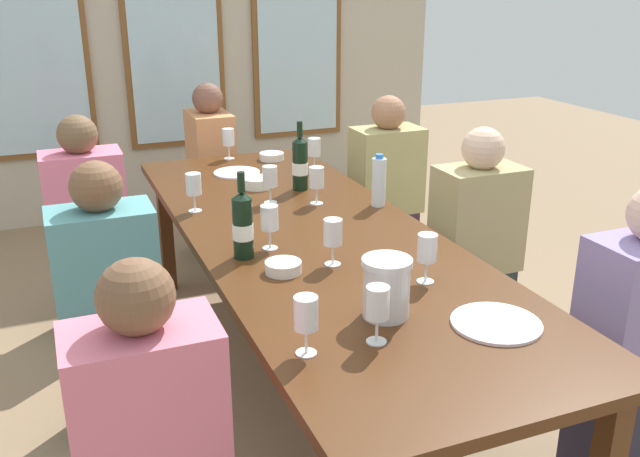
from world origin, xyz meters
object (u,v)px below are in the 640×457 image
at_px(tasting_bowl_0, 257,183).
at_px(seated_person_2, 89,231).
at_px(tasting_bowl_2, 283,267).
at_px(wine_glass_7, 317,179).
at_px(seated_person_3, 386,198).
at_px(wine_bottle_0, 300,163).
at_px(white_plate_0, 237,173).
at_px(dining_table, 312,247).
at_px(white_plate_1, 496,323).
at_px(seated_person_1, 475,252).
at_px(wine_glass_3, 314,148).
at_px(wine_glass_4, 269,219).
at_px(metal_pitcher, 386,287).
at_px(wine_glass_2, 427,250).
at_px(wine_glass_5, 306,314).
at_px(wine_glass_9, 270,178).
at_px(seated_person_6, 212,176).
at_px(water_bottle, 379,182).
at_px(seated_person_0, 110,309).
at_px(wine_glass_6, 228,139).
at_px(wine_bottle_1, 243,225).
at_px(wine_glass_1, 194,185).
at_px(tasting_bowl_1, 272,156).
at_px(seated_person_5, 634,350).
at_px(wine_glass_0, 378,304).
at_px(wine_glass_8, 333,234).

bearing_deg(tasting_bowl_0, seated_person_2, 161.07).
height_order(tasting_bowl_2, seated_person_2, seated_person_2).
bearing_deg(wine_glass_7, seated_person_3, 40.82).
xyz_separation_m(wine_bottle_0, seated_person_3, (0.64, 0.32, -0.34)).
bearing_deg(white_plate_0, dining_table, -87.74).
relative_size(white_plate_0, white_plate_1, 0.89).
bearing_deg(seated_person_1, wine_glass_3, 116.82).
bearing_deg(wine_glass_4, dining_table, 25.43).
xyz_separation_m(metal_pitcher, seated_person_3, (0.87, 1.68, -0.31)).
distance_m(wine_glass_2, wine_glass_4, 0.63).
xyz_separation_m(wine_glass_5, wine_glass_9, (0.33, 1.33, -0.00)).
bearing_deg(seated_person_1, seated_person_6, 115.24).
distance_m(water_bottle, wine_glass_4, 0.70).
bearing_deg(seated_person_0, wine_glass_6, 56.93).
bearing_deg(wine_glass_2, wine_bottle_0, 90.68).
distance_m(wine_bottle_1, water_bottle, 0.82).
relative_size(tasting_bowl_0, seated_person_1, 0.13).
bearing_deg(wine_glass_1, seated_person_2, 129.86).
bearing_deg(seated_person_1, tasting_bowl_0, 140.41).
bearing_deg(seated_person_2, tasting_bowl_1, 11.90).
bearing_deg(seated_person_3, wine_bottle_0, -153.37).
xyz_separation_m(tasting_bowl_1, wine_glass_6, (-0.22, 0.11, 0.10)).
distance_m(wine_glass_4, seated_person_6, 1.88).
bearing_deg(seated_person_5, metal_pitcher, 168.47).
distance_m(wine_glass_2, wine_glass_3, 1.50).
relative_size(dining_table, seated_person_1, 2.50).
bearing_deg(wine_glass_5, wine_glass_9, 75.87).
bearing_deg(tasting_bowl_2, wine_glass_7, 59.60).
bearing_deg(dining_table, tasting_bowl_1, 79.35).
relative_size(wine_glass_3, wine_glass_6, 1.00).
distance_m(wine_glass_9, seated_person_1, 1.00).
distance_m(wine_glass_3, seated_person_2, 1.23).
relative_size(tasting_bowl_2, wine_glass_0, 0.75).
relative_size(white_plate_0, wine_glass_7, 1.40).
relative_size(white_plate_0, wine_glass_8, 1.40).
xyz_separation_m(tasting_bowl_0, wine_glass_3, (0.38, 0.20, 0.10)).
relative_size(wine_bottle_1, wine_glass_4, 1.89).
bearing_deg(tasting_bowl_0, wine_glass_6, 87.95).
height_order(wine_glass_5, seated_person_2, seated_person_2).
bearing_deg(seated_person_0, wine_glass_9, 26.84).
bearing_deg(wine_glass_5, wine_glass_4, 78.91).
bearing_deg(tasting_bowl_0, wine_glass_0, -94.97).
xyz_separation_m(tasting_bowl_2, wine_glass_7, (0.40, 0.68, 0.10)).
bearing_deg(white_plate_1, seated_person_6, 94.82).
bearing_deg(tasting_bowl_0, tasting_bowl_1, 64.05).
bearing_deg(wine_bottle_1, wine_bottle_0, 55.75).
relative_size(metal_pitcher, wine_bottle_0, 0.57).
bearing_deg(wine_glass_2, white_plate_1, -83.49).
bearing_deg(tasting_bowl_2, wine_glass_1, 100.16).
bearing_deg(wine_glass_4, seated_person_6, 83.46).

